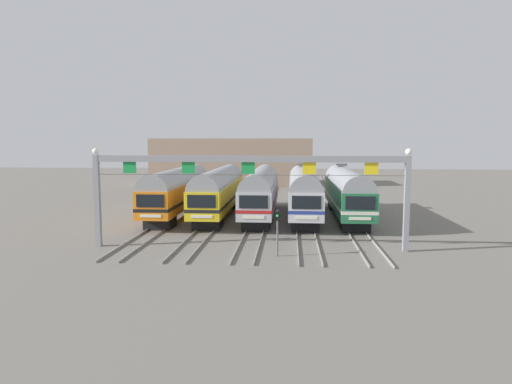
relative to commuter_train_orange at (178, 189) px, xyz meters
name	(u,v)px	position (x,y,z in m)	size (l,w,h in m)	color
ground_plane	(261,217)	(8.30, 0.01, -2.69)	(160.00, 160.00, 0.00)	slate
track_bed	(269,196)	(8.30, 17.01, -2.61)	(18.11, 70.00, 0.15)	gray
commuter_train_orange	(178,189)	(0.00, 0.00, 0.00)	(2.88, 18.06, 4.77)	orange
commuter_train_yellow	(219,190)	(4.15, 0.00, 0.00)	(2.88, 18.06, 4.77)	gold
commuter_train_stainless	(261,190)	(8.30, 0.00, 0.00)	(2.88, 18.06, 4.77)	#B2B5BA
commuter_train_silver	(303,190)	(12.45, 0.00, 0.00)	(2.88, 18.06, 5.05)	silver
commuter_train_green	(346,191)	(16.60, 0.00, 0.00)	(2.88, 18.06, 5.05)	#236B42
catenary_gantry	(248,174)	(8.30, -13.49, 2.57)	(21.84, 0.44, 6.97)	gray
yard_signal_mast	(277,224)	(10.38, -15.46, -0.57)	(0.28, 0.35, 3.03)	#59595E
maintenance_building	(233,161)	(1.22, 34.63, 1.24)	(26.92, 10.00, 7.86)	gray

